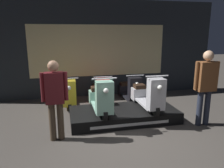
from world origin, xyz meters
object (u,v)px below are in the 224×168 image
Objects in this scene: scooter_backrow_2 at (130,91)px; person_left_browsing at (55,96)px; scooter_display_left at (101,99)px; scooter_display_right at (148,95)px; scooter_backrow_1 at (100,93)px; person_right_browsing at (206,82)px; scooter_backrow_0 at (69,94)px.

scooter_backrow_2 is 3.10m from person_left_browsing.
scooter_display_right is at bearing 0.00° from scooter_display_left.
scooter_backrow_1 is at bearing 180.00° from scooter_backrow_2.
scooter_backrow_1 is 0.86× the size of person_right_browsing.
scooter_backrow_1 is at bearing 0.00° from scooter_backrow_0.
scooter_display_left is 1.68m from scooter_backrow_0.
scooter_display_left is 0.92× the size of person_left_browsing.
scooter_display_right is at bearing -57.70° from scooter_backrow_1.
scooter_display_right is 1.36m from person_right_browsing.
scooter_display_left reaches higher than scooter_backrow_1.
scooter_backrow_1 is 3.04m from person_right_browsing.
scooter_display_right is 1.79m from scooter_backrow_1.
scooter_backrow_0 is (-1.90, 1.50, -0.28)m from scooter_display_right.
scooter_backrow_0 is 1.00× the size of scooter_backrow_2.
scooter_backrow_1 is 0.95m from scooter_backrow_2.
scooter_backrow_2 is 0.86× the size of person_right_browsing.
scooter_backrow_2 is (0.95, 0.00, 0.00)m from scooter_backrow_1.
scooter_backrow_0 is 0.92× the size of person_left_browsing.
scooter_backrow_1 is at bearing 80.73° from scooter_display_left.
person_right_browsing is (1.15, -0.60, 0.42)m from scooter_display_right.
scooter_backrow_1 is at bearing 122.30° from scooter_display_right.
scooter_display_right is (1.19, 0.00, 0.00)m from scooter_display_left.
person_right_browsing reaches higher than scooter_backrow_1.
person_left_browsing reaches higher than scooter_display_left.
scooter_display_right is 2.43m from scooter_backrow_0.
person_right_browsing reaches higher than scooter_display_right.
scooter_backrow_0 is at bearing 145.46° from person_right_browsing.
scooter_display_left is 1.00× the size of scooter_backrow_2.
person_right_browsing reaches higher than scooter_display_left.
person_right_browsing is (3.04, -2.10, 0.70)m from scooter_backrow_0.
person_left_browsing is 0.93× the size of person_right_browsing.
scooter_backrow_2 is (1.19, 1.50, -0.28)m from scooter_display_left.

